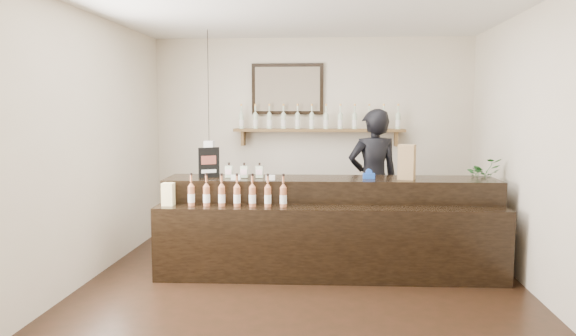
# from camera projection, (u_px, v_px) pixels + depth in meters

# --- Properties ---
(ground) EXTENTS (5.00, 5.00, 0.00)m
(ground) POSITION_uv_depth(u_px,v_px,m) (303.00, 286.00, 5.70)
(ground) COLOR black
(ground) RESTS_ON ground
(room_shell) EXTENTS (5.00, 5.00, 5.00)m
(room_shell) POSITION_uv_depth(u_px,v_px,m) (303.00, 119.00, 5.53)
(room_shell) COLOR beige
(room_shell) RESTS_ON ground
(back_wall_decor) EXTENTS (2.66, 0.96, 1.69)m
(back_wall_decor) POSITION_uv_depth(u_px,v_px,m) (301.00, 112.00, 7.89)
(back_wall_decor) COLOR brown
(back_wall_decor) RESTS_ON ground
(counter) EXTENTS (3.70, 1.08, 1.20)m
(counter) POSITION_uv_depth(u_px,v_px,m) (329.00, 229.00, 6.19)
(counter) COLOR black
(counter) RESTS_ON ground
(promo_sign) EXTENTS (0.22, 0.15, 0.34)m
(promo_sign) POSITION_uv_depth(u_px,v_px,m) (209.00, 163.00, 6.30)
(promo_sign) COLOR black
(promo_sign) RESTS_ON counter
(paper_bag) EXTENTS (0.21, 0.18, 0.38)m
(paper_bag) POSITION_uv_depth(u_px,v_px,m) (407.00, 162.00, 6.13)
(paper_bag) COLOR olive
(paper_bag) RESTS_ON counter
(tape_dispenser) EXTENTS (0.13, 0.06, 0.11)m
(tape_dispenser) POSITION_uv_depth(u_px,v_px,m) (369.00, 175.00, 6.21)
(tape_dispenser) COLOR blue
(tape_dispenser) RESTS_ON counter
(side_cabinet) EXTENTS (0.47, 0.61, 0.82)m
(side_cabinet) POSITION_uv_depth(u_px,v_px,m) (480.00, 230.00, 6.46)
(side_cabinet) COLOR brown
(side_cabinet) RESTS_ON ground
(potted_plant) EXTENTS (0.48, 0.45, 0.43)m
(potted_plant) POSITION_uv_depth(u_px,v_px,m) (482.00, 176.00, 6.39)
(potted_plant) COLOR #2A6729
(potted_plant) RESTS_ON side_cabinet
(shopkeeper) EXTENTS (0.85, 0.67, 2.04)m
(shopkeeper) POSITION_uv_depth(u_px,v_px,m) (373.00, 171.00, 7.07)
(shopkeeper) COLOR black
(shopkeeper) RESTS_ON ground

